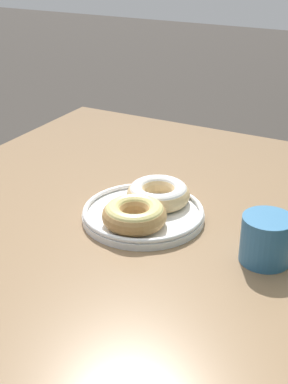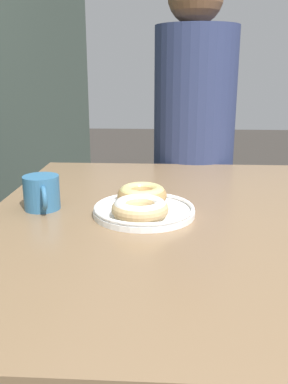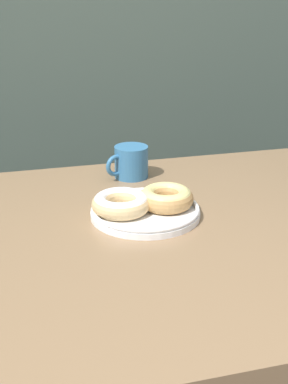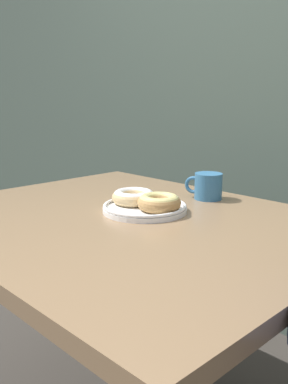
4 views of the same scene
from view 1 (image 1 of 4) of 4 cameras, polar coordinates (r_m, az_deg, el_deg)
dining_table at (r=1.17m, az=-3.30°, el=-5.15°), size 1.17×0.94×0.76m
donut_plate at (r=1.09m, az=0.20°, el=-1.59°), size 0.29×0.25×0.06m
coffee_mug at (r=0.98m, az=12.90°, el=-4.80°), size 0.12×0.09×0.09m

